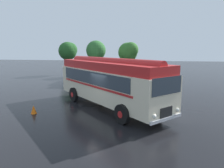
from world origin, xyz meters
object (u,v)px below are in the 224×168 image
object	(u,v)px
car_mid_left	(132,76)
box_van	(86,71)
traffic_cone	(34,109)
vintage_bus	(109,81)
car_near_left	(109,76)

from	to	relation	value
car_mid_left	box_van	xyz separation A→B (m)	(-5.73, -0.18, 0.52)
car_mid_left	traffic_cone	distance (m)	14.15
vintage_bus	car_near_left	xyz separation A→B (m)	(-1.83, 10.20, -1.05)
car_mid_left	traffic_cone	size ratio (longest dim) A/B	7.66
car_near_left	car_mid_left	world-z (taller)	same
vintage_bus	car_mid_left	distance (m)	10.92
vintage_bus	box_van	distance (m)	11.68
vintage_bus	box_van	world-z (taller)	vintage_bus
car_mid_left	box_van	bearing A→B (deg)	-178.23
car_mid_left	vintage_bus	bearing A→B (deg)	-95.07
car_mid_left	traffic_cone	world-z (taller)	car_mid_left
vintage_bus	car_near_left	distance (m)	10.41
box_van	car_mid_left	bearing A→B (deg)	1.77
car_near_left	box_van	bearing A→B (deg)	171.34
car_near_left	car_mid_left	distance (m)	2.86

